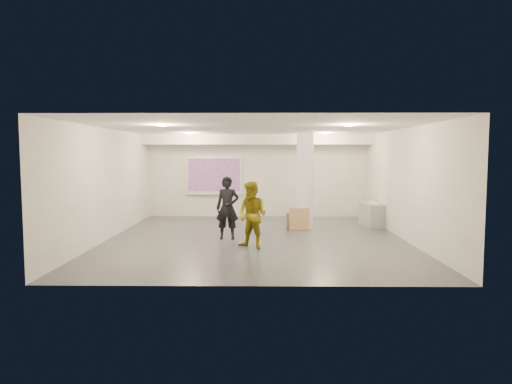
{
  "coord_description": "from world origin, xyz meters",
  "views": [
    {
      "loc": [
        0.16,
        -12.3,
        2.3
      ],
      "look_at": [
        0.0,
        0.4,
        1.25
      ],
      "focal_mm": 32.0,
      "sensor_mm": 36.0,
      "label": 1
    }
  ],
  "objects_px": {
    "column": "(305,180)",
    "man": "(252,215)",
    "credenza": "(372,215)",
    "woman": "(227,208)",
    "projection_screen": "(214,175)"
  },
  "relations": [
    {
      "from": "column",
      "to": "credenza",
      "type": "height_order",
      "value": "column"
    },
    {
      "from": "woman",
      "to": "man",
      "type": "xyz_separation_m",
      "value": [
        0.7,
        -1.21,
        -0.03
      ]
    },
    {
      "from": "credenza",
      "to": "man",
      "type": "distance_m",
      "value": 5.21
    },
    {
      "from": "column",
      "to": "man",
      "type": "distance_m",
      "value": 3.5
    },
    {
      "from": "woman",
      "to": "column",
      "type": "bearing_deg",
      "value": 40.34
    },
    {
      "from": "credenza",
      "to": "man",
      "type": "xyz_separation_m",
      "value": [
        -3.79,
        -3.54,
        0.45
      ]
    },
    {
      "from": "column",
      "to": "man",
      "type": "height_order",
      "value": "column"
    },
    {
      "from": "column",
      "to": "projection_screen",
      "type": "height_order",
      "value": "column"
    },
    {
      "from": "projection_screen",
      "to": "credenza",
      "type": "height_order",
      "value": "projection_screen"
    },
    {
      "from": "credenza",
      "to": "woman",
      "type": "distance_m",
      "value": 5.08
    },
    {
      "from": "woman",
      "to": "man",
      "type": "bearing_deg",
      "value": -58.81
    },
    {
      "from": "projection_screen",
      "to": "column",
      "type": "bearing_deg",
      "value": -40.56
    },
    {
      "from": "projection_screen",
      "to": "man",
      "type": "bearing_deg",
      "value": -75.01
    },
    {
      "from": "column",
      "to": "credenza",
      "type": "distance_m",
      "value": 2.54
    },
    {
      "from": "column",
      "to": "man",
      "type": "bearing_deg",
      "value": -117.27
    }
  ]
}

